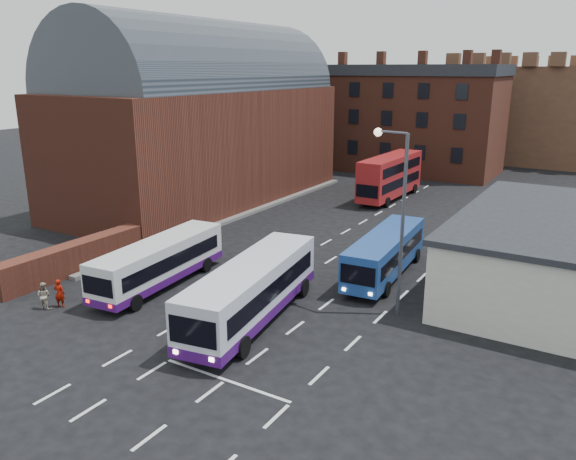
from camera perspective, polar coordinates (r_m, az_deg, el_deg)
The scene contains 13 objects.
ground at distance 27.95m, azimuth -10.82°, elevation -9.26°, with size 180.00×180.00×0.00m, color black.
railway_station at distance 51.50m, azimuth -8.61°, elevation 11.29°, with size 12.00×28.00×16.00m.
forecourt_wall at distance 35.99m, azimuth -20.98°, elevation -2.68°, with size 1.20×10.00×1.80m, color #602B1E.
cream_building at distance 34.00m, azimuth 26.01°, elevation -2.11°, with size 10.40×16.40×4.25m.
brick_terrace at distance 68.87m, azimuth 11.52°, elevation 10.56°, with size 22.00×10.00×11.00m, color brown.
castle_keep at distance 85.46m, azimuth 24.01°, elevation 10.88°, with size 22.00×22.00×12.00m, color brown.
bus_white_outbound at distance 32.24m, azimuth -12.93°, elevation -2.97°, with size 3.02×9.60×2.57m.
bus_white_inbound at distance 27.08m, azimuth -3.68°, elevation -5.85°, with size 4.06×10.96×2.92m.
bus_blue at distance 33.34m, azimuth 9.87°, elevation -2.17°, with size 2.90×9.51×2.56m.
bus_red_double at distance 53.17m, azimuth 10.34°, elevation 5.39°, with size 2.72×10.17×4.05m.
street_lamp at distance 27.23m, azimuth 11.07°, elevation 2.37°, with size 1.84×0.54×9.13m.
pedestrian_red at distance 31.20m, azimuth -22.21°, elevation -5.95°, with size 0.55×0.36×1.51m, color #901104.
pedestrian_beige at distance 31.28m, azimuth -23.56°, elevation -6.13°, with size 0.70×0.54×1.43m, color tan.
Camera 1 is at (17.26, -18.51, 11.87)m, focal length 35.00 mm.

